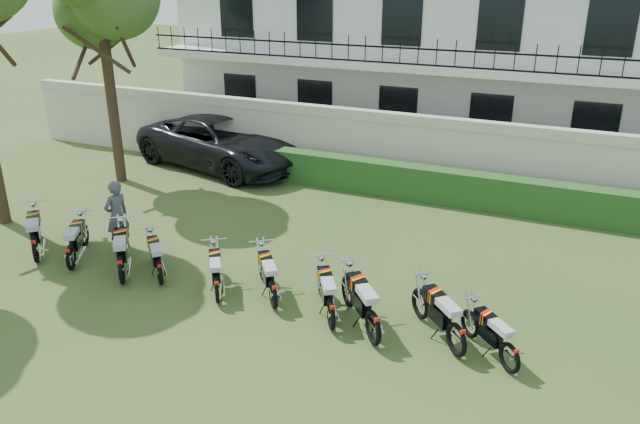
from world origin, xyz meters
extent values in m
plane|color=#324E1F|center=(0.00, 0.00, 0.00)|extent=(100.00, 100.00, 0.00)
cube|color=beige|center=(0.00, 8.00, 1.00)|extent=(30.00, 0.30, 2.00)
cube|color=beige|center=(0.00, 8.00, 2.15)|extent=(30.00, 0.35, 0.30)
cube|color=#1E4418|center=(1.00, 7.20, 0.50)|extent=(18.00, 0.60, 1.00)
cube|color=silver|center=(0.00, 14.00, 3.50)|extent=(20.00, 8.00, 7.00)
cube|color=silver|center=(0.00, 9.30, 3.50)|extent=(20.00, 1.40, 0.25)
cube|color=black|center=(0.00, 8.65, 4.10)|extent=(20.00, 0.05, 0.05)
cube|color=black|center=(0.00, 8.65, 3.65)|extent=(20.00, 0.05, 0.05)
cube|color=black|center=(-7.50, 10.02, 1.60)|extent=(1.30, 0.12, 2.20)
cube|color=black|center=(-7.50, 10.02, 5.10)|extent=(1.30, 0.12, 2.20)
cube|color=black|center=(-4.50, 10.02, 1.60)|extent=(1.30, 0.12, 2.20)
cube|color=black|center=(-4.50, 10.02, 5.10)|extent=(1.30, 0.12, 2.20)
cube|color=black|center=(-1.50, 10.02, 1.60)|extent=(1.30, 0.12, 2.20)
cube|color=black|center=(-1.50, 10.02, 5.10)|extent=(1.30, 0.12, 2.20)
cube|color=black|center=(1.50, 10.02, 1.60)|extent=(1.30, 0.12, 2.20)
cube|color=black|center=(1.50, 10.02, 5.10)|extent=(1.30, 0.12, 2.20)
cube|color=black|center=(4.50, 10.02, 1.60)|extent=(1.30, 0.12, 2.20)
cube|color=black|center=(4.50, 10.02, 5.10)|extent=(1.30, 0.12, 2.20)
cylinder|color=#473323|center=(-9.00, 5.00, 2.62)|extent=(0.32, 0.32, 5.25)
sphere|color=#325120|center=(-9.60, 5.30, 5.10)|extent=(2.20, 2.20, 2.20)
torus|color=black|center=(-6.26, -0.96, 0.31)|extent=(0.52, 0.52, 0.64)
torus|color=black|center=(-7.22, 0.00, 0.31)|extent=(0.52, 0.52, 0.64)
cube|color=black|center=(-6.70, -0.51, 0.47)|extent=(0.54, 0.54, 0.31)
cube|color=black|center=(-6.88, -0.34, 0.76)|extent=(0.53, 0.53, 0.23)
cube|color=red|center=(-6.88, -0.34, 0.77)|extent=(0.20, 0.29, 0.24)
cube|color=yellow|center=(-6.83, -0.39, 0.77)|extent=(0.17, 0.28, 0.24)
cube|color=#BBBBBB|center=(-6.50, -0.71, 0.80)|extent=(0.59, 0.59, 0.13)
cylinder|color=silver|center=(-7.11, -0.11, 1.07)|extent=(0.47, 0.47, 0.03)
torus|color=black|center=(-5.43, -0.96, 0.29)|extent=(0.37, 0.55, 0.59)
torus|color=black|center=(-6.06, 0.13, 0.29)|extent=(0.37, 0.55, 0.59)
cube|color=black|center=(-5.72, -0.46, 0.43)|extent=(0.42, 0.55, 0.29)
cube|color=black|center=(-5.83, -0.27, 0.69)|extent=(0.44, 0.50, 0.21)
cube|color=red|center=(-5.83, -0.27, 0.70)|extent=(0.23, 0.25, 0.22)
cube|color=yellow|center=(-5.80, -0.32, 0.70)|extent=(0.20, 0.23, 0.22)
cube|color=#BBBBBB|center=(-5.59, -0.68, 0.73)|extent=(0.47, 0.57, 0.12)
cylinder|color=silver|center=(-5.99, 0.00, 0.98)|extent=(0.51, 0.32, 0.03)
torus|color=black|center=(-3.84, -1.01, 0.31)|extent=(0.47, 0.56, 0.63)
torus|color=black|center=(-4.68, 0.06, 0.31)|extent=(0.47, 0.56, 0.63)
cube|color=black|center=(-4.23, -0.52, 0.47)|extent=(0.50, 0.57, 0.31)
cube|color=black|center=(-4.37, -0.33, 0.75)|extent=(0.50, 0.54, 0.23)
cube|color=red|center=(-4.37, -0.33, 0.76)|extent=(0.22, 0.28, 0.24)
cube|color=yellow|center=(-4.33, -0.38, 0.76)|extent=(0.19, 0.27, 0.24)
cube|color=#BBBBBB|center=(-4.05, -0.74, 0.79)|extent=(0.55, 0.60, 0.12)
cylinder|color=silver|center=(-4.58, -0.07, 1.06)|extent=(0.51, 0.41, 0.03)
torus|color=black|center=(-3.08, -0.58, 0.27)|extent=(0.45, 0.44, 0.55)
torus|color=black|center=(-3.91, 0.24, 0.27)|extent=(0.45, 0.44, 0.55)
cube|color=black|center=(-3.47, -0.20, 0.40)|extent=(0.47, 0.46, 0.27)
cube|color=black|center=(-3.61, -0.06, 0.65)|extent=(0.45, 0.45, 0.20)
cube|color=red|center=(-3.61, -0.06, 0.66)|extent=(0.17, 0.25, 0.21)
cube|color=yellow|center=(-3.57, -0.09, 0.66)|extent=(0.14, 0.24, 0.21)
cube|color=#BBBBBB|center=(-3.29, -0.37, 0.68)|extent=(0.50, 0.50, 0.11)
cylinder|color=silver|center=(-3.82, 0.15, 0.92)|extent=(0.40, 0.40, 0.03)
torus|color=black|center=(-1.64, -0.79, 0.27)|extent=(0.38, 0.50, 0.55)
torus|color=black|center=(-2.31, 0.18, 0.27)|extent=(0.38, 0.50, 0.55)
cube|color=black|center=(-1.95, -0.35, 0.41)|extent=(0.42, 0.50, 0.27)
cube|color=black|center=(-2.07, -0.17, 0.65)|extent=(0.43, 0.47, 0.20)
cube|color=red|center=(-2.07, -0.17, 0.66)|extent=(0.20, 0.24, 0.21)
cube|color=yellow|center=(-2.04, -0.22, 0.66)|extent=(0.18, 0.23, 0.21)
cube|color=#BBBBBB|center=(-1.81, -0.55, 0.69)|extent=(0.46, 0.54, 0.11)
cylinder|color=silver|center=(-2.23, 0.07, 0.93)|extent=(0.46, 0.33, 0.03)
torus|color=black|center=(-0.43, -0.53, 0.29)|extent=(0.44, 0.51, 0.59)
torus|color=black|center=(-1.22, 0.44, 0.29)|extent=(0.44, 0.51, 0.59)
cube|color=black|center=(-0.80, -0.09, 0.43)|extent=(0.47, 0.52, 0.29)
cube|color=black|center=(-0.93, 0.09, 0.69)|extent=(0.47, 0.49, 0.21)
cube|color=red|center=(-0.93, 0.09, 0.70)|extent=(0.20, 0.26, 0.22)
cube|color=yellow|center=(-0.90, 0.04, 0.70)|extent=(0.17, 0.25, 0.22)
cube|color=#BBBBBB|center=(-0.63, -0.29, 0.73)|extent=(0.51, 0.55, 0.12)
cylinder|color=silver|center=(-1.13, 0.32, 0.98)|extent=(0.46, 0.39, 0.03)
torus|color=black|center=(0.86, -0.81, 0.29)|extent=(0.39, 0.55, 0.59)
torus|color=black|center=(0.18, 0.26, 0.29)|extent=(0.39, 0.55, 0.59)
cube|color=black|center=(0.55, -0.32, 0.44)|extent=(0.43, 0.54, 0.29)
cube|color=black|center=(0.43, -0.13, 0.70)|extent=(0.45, 0.50, 0.21)
cube|color=red|center=(0.43, -0.13, 0.71)|extent=(0.22, 0.25, 0.22)
cube|color=yellow|center=(0.46, -0.18, 0.71)|extent=(0.20, 0.24, 0.22)
cube|color=#BBBBBB|center=(0.69, -0.54, 0.74)|extent=(0.48, 0.58, 0.12)
cylinder|color=silver|center=(0.26, 0.13, 0.99)|extent=(0.51, 0.34, 0.03)
torus|color=black|center=(1.86, -0.97, 0.32)|extent=(0.50, 0.56, 0.66)
torus|color=black|center=(0.96, 0.10, 0.32)|extent=(0.50, 0.56, 0.66)
cube|color=black|center=(1.44, -0.48, 0.48)|extent=(0.53, 0.58, 0.32)
cube|color=black|center=(1.28, -0.29, 0.77)|extent=(0.53, 0.55, 0.24)
cube|color=red|center=(1.28, -0.29, 0.78)|extent=(0.22, 0.29, 0.25)
cube|color=yellow|center=(1.33, -0.34, 0.78)|extent=(0.19, 0.28, 0.25)
cube|color=#BBBBBB|center=(1.63, -0.70, 0.82)|extent=(0.58, 0.62, 0.13)
cylinder|color=silver|center=(1.06, -0.03, 1.10)|extent=(0.51, 0.44, 0.03)
torus|color=black|center=(3.31, -0.65, 0.30)|extent=(0.49, 0.51, 0.62)
torus|color=black|center=(2.39, 0.31, 0.30)|extent=(0.49, 0.51, 0.62)
cube|color=black|center=(2.88, -0.21, 0.46)|extent=(0.52, 0.53, 0.30)
cube|color=black|center=(2.72, -0.04, 0.73)|extent=(0.51, 0.51, 0.22)
cube|color=red|center=(2.72, -0.04, 0.74)|extent=(0.19, 0.28, 0.23)
cube|color=yellow|center=(2.77, -0.08, 0.74)|extent=(0.17, 0.27, 0.23)
cube|color=#BBBBBB|center=(3.07, -0.41, 0.77)|extent=(0.56, 0.57, 0.12)
cylinder|color=silver|center=(2.50, 0.20, 1.04)|extent=(0.46, 0.44, 0.03)
torus|color=black|center=(4.18, -0.68, 0.27)|extent=(0.44, 0.43, 0.54)
torus|color=black|center=(3.36, 0.12, 0.27)|extent=(0.44, 0.43, 0.54)
cube|color=black|center=(3.80, -0.31, 0.40)|extent=(0.46, 0.45, 0.27)
cube|color=black|center=(3.66, -0.17, 0.64)|extent=(0.45, 0.44, 0.19)
cube|color=red|center=(3.66, -0.17, 0.65)|extent=(0.16, 0.25, 0.20)
cube|color=yellow|center=(3.69, -0.21, 0.65)|extent=(0.14, 0.24, 0.20)
cube|color=#BBBBBB|center=(3.97, -0.48, 0.67)|extent=(0.50, 0.49, 0.11)
cylinder|color=silver|center=(3.45, 0.03, 0.90)|extent=(0.39, 0.40, 0.03)
imported|color=black|center=(-6.82, 7.58, 0.85)|extent=(6.62, 4.15, 1.70)
imported|color=#525357|center=(-5.50, 0.91, 0.87)|extent=(0.55, 0.71, 1.74)
camera|label=1|loc=(4.46, -9.58, 6.42)|focal=35.00mm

